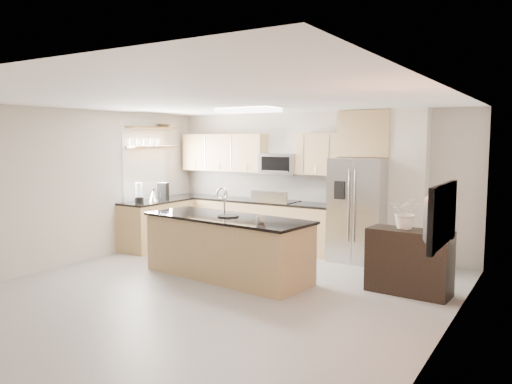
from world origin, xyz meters
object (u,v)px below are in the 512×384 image
Objects in this scene: microwave at (280,164)px; coffee_maker at (163,191)px; cup at (261,219)px; bowl at (164,125)px; kettle at (153,196)px; credenza at (409,262)px; island at (227,247)px; refrigerator at (360,210)px; television at (431,214)px; range at (277,225)px; blender at (139,194)px; flower_vase at (407,204)px; platter at (228,216)px.

microwave reaches higher than coffee_maker.
bowl is (-3.30, 1.70, 1.40)m from cup.
cup is 0.58× the size of kettle.
island is at bearing -162.92° from credenza.
island is 7.98× the size of bowl.
credenza is at bearing -9.40° from bowl.
island is at bearing -20.75° from kettle.
kettle is (-2.03, -1.33, -0.60)m from microwave.
refrigerator is at bearing 12.10° from coffee_maker.
island is at bearing 72.08° from television.
microwave is 3.51m from credenza.
microwave is 5.50× the size of cup.
microwave reaches higher than cup.
range is 1.16m from microwave.
kettle is (-3.07, 1.12, 0.04)m from cup.
cup is (-0.61, -2.28, 0.09)m from refrigerator.
coffee_maker is at bearing 91.71° from blender.
refrigerator is at bearing 62.67° from island.
flower_vase is (-0.07, 0.05, 0.79)m from credenza.
television is (5.60, -2.27, 0.27)m from coffee_maker.
credenza is at bearing -36.63° from flower_vase.
cup is at bearing -18.94° from platter.
microwave is 0.43× the size of refrigerator.
microwave reaches higher than refrigerator.
coffee_maker is at bearing 173.40° from flower_vase.
range is 1.50× the size of microwave.
island is at bearing -81.68° from range.
refrigerator is 4.77× the size of blender.
kettle is 0.69× the size of bowl.
platter is at bearing -20.38° from kettle.
cup is 2.61m from television.
island is 2.58× the size of television.
credenza is (2.89, -1.59, -1.19)m from microwave.
cup is 0.41× the size of platter.
coffee_maker is at bearing -167.90° from refrigerator.
refrigerator is at bearing 130.17° from flower_vase.
cup is 0.20× the size of flower_vase.
island reaches higher than blender.
microwave reaches higher than blender.
refrigerator is 4.22m from bowl.
island is 2.53× the size of credenza.
credenza is 5.06m from coffee_maker.
coffee_maker is 0.30× the size of television.
blender is at bearing -178.80° from flower_vase.
island is 2.77m from coffee_maker.
platter is at bearing -81.29° from range.
microwave is 2.38m from coffee_maker.
microwave is at bearing 174.14° from refrigerator.
flower_vase is (2.82, -1.54, -0.40)m from microwave.
bowl reaches higher than television.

